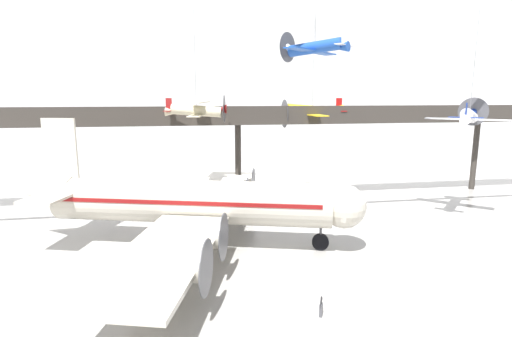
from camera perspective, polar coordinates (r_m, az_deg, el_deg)
name	(u,v)px	position (r m, az deg, el deg)	size (l,w,h in m)	color
ground_plane	(286,293)	(25.51, 4.27, -17.32)	(260.00, 260.00, 0.00)	#9E9B96
hangar_back_wall	(228,85)	(54.73, -3.97, 11.75)	(140.00, 3.00, 26.31)	white
mezzanine_walkway	(239,121)	(44.07, -2.46, 6.76)	(110.00, 3.20, 10.74)	#38332D
airliner_silver_main	(190,202)	(32.11, -9.43, -4.78)	(27.22, 31.60, 10.09)	beige
suspended_plane_blue_trainer	(315,48)	(34.61, 8.41, 16.69)	(6.06, 6.04, 5.46)	#1E4CAD
suspended_plane_white_twin	(469,116)	(42.98, 28.19, 6.60)	(6.69, 6.65, 11.04)	silver
suspended_plane_cream_biplane	(197,110)	(40.52, -8.48, 8.25)	(6.28, 7.61, 10.72)	beige
suspended_plane_yellow_lowwing	(312,111)	(45.65, 8.04, 8.11)	(7.12, 8.72, 11.60)	yellow
stanchion_barrier	(372,278)	(27.58, 16.28, -14.74)	(0.36, 0.36, 1.08)	#B2B5BA
info_sign_pedestal	(321,308)	(23.27, 9.27, -19.07)	(0.39, 0.71, 1.24)	#4C4C51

